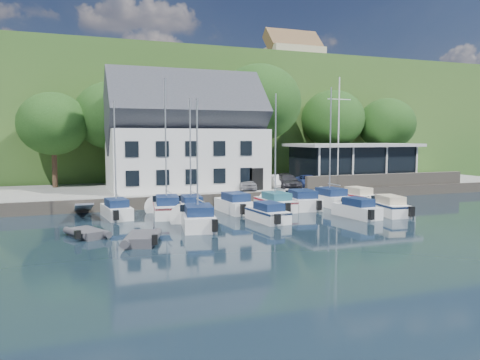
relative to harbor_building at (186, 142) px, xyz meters
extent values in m
plane|color=black|center=(7.00, -16.50, -5.35)|extent=(180.00, 180.00, 0.00)
cube|color=gray|center=(7.00, 1.00, -4.85)|extent=(60.00, 13.00, 1.00)
cube|color=#6E6558|center=(7.00, -5.50, -4.85)|extent=(60.00, 0.30, 1.00)
cube|color=#2E5821|center=(7.00, 45.50, 2.65)|extent=(160.00, 75.00, 16.00)
cube|color=#576231|center=(15.00, 53.50, 10.80)|extent=(50.00, 30.00, 0.30)
cube|color=#6E6558|center=(19.00, -5.10, -3.75)|extent=(18.00, 0.50, 1.20)
imported|color=#BAB9BE|center=(4.74, -3.25, -3.70)|extent=(2.19, 4.05, 1.31)
imported|color=silver|center=(8.34, -2.59, -3.75)|extent=(2.09, 3.81, 1.19)
imported|color=#2B2A2F|center=(8.79, -3.61, -3.70)|extent=(2.54, 4.73, 1.31)
imported|color=navy|center=(11.36, -2.91, -3.74)|extent=(2.27, 3.79, 1.21)
camera|label=1|loc=(-10.54, -42.86, 0.39)|focal=35.00mm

